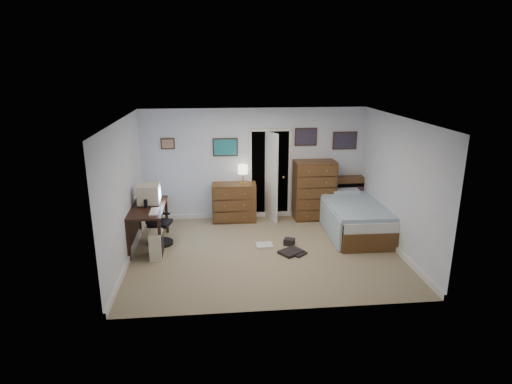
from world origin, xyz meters
TOP-DOWN VIEW (x-y plane):
  - floor at (0.00, 0.00)m, footprint 5.00×4.00m
  - computer_desk at (-2.30, 0.53)m, footprint 0.65×1.40m
  - crt_monitor at (-2.18, 0.68)m, footprint 0.42×0.39m
  - keyboard at (-2.02, 0.18)m, footprint 0.16×0.43m
  - pc_tower at (-2.00, -0.02)m, footprint 0.23×0.45m
  - office_chair at (-2.04, 0.59)m, footprint 0.56×0.56m
  - media_stack at (-2.32, 1.98)m, footprint 0.16×0.16m
  - low_dresser at (-0.48, 1.77)m, footprint 0.99×0.53m
  - table_lamp at (-0.28, 1.77)m, footprint 0.23×0.23m
  - doorway at (0.35, 2.27)m, footprint 0.96×1.12m
  - tall_dresser at (1.33, 1.75)m, footprint 0.93×0.56m
  - headboard_bookcase at (2.28, 1.86)m, footprint 1.05×0.30m
  - bed at (1.98, 0.84)m, footprint 1.21×2.20m
  - wall_posters at (0.57, 1.98)m, footprint 4.38×0.04m
  - floor_clutter at (0.41, 0.05)m, footprint 0.94×0.76m

SIDE VIEW (x-z plane):
  - floor at x=0.00m, z-range -0.02..0.00m
  - floor_clutter at x=0.41m, z-range -0.03..0.10m
  - pc_tower at x=-2.00m, z-range 0.00..0.48m
  - bed at x=1.98m, z-range -0.02..0.69m
  - office_chair at x=-2.04m, z-range -0.11..0.85m
  - media_stack at x=-2.32m, z-range 0.00..0.77m
  - low_dresser at x=-0.48m, z-range 0.00..0.86m
  - headboard_bookcase at x=2.28m, z-range 0.03..0.96m
  - computer_desk at x=-2.30m, z-range 0.22..1.02m
  - tall_dresser at x=1.33m, z-range 0.00..1.34m
  - keyboard at x=-2.02m, z-range 0.80..0.83m
  - crt_monitor at x=-2.18m, z-range 0.81..1.19m
  - doorway at x=0.35m, z-range -0.02..2.03m
  - table_lamp at x=-0.28m, z-range 0.96..1.38m
  - wall_posters at x=0.57m, z-range 1.45..2.05m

